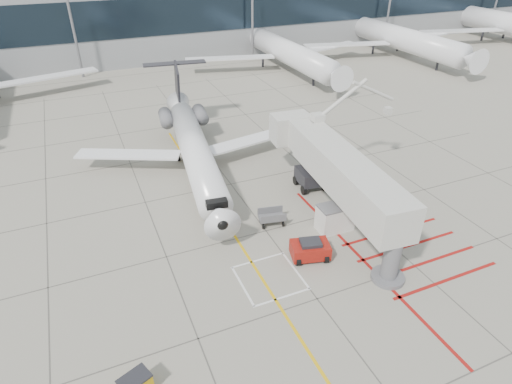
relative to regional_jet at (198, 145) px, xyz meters
name	(u,v)px	position (x,y,z in m)	size (l,w,h in m)	color
ground_plane	(289,261)	(2.52, -13.43, -3.85)	(260.00, 260.00, 0.00)	gray
regional_jet	(198,145)	(0.00, 0.00, 0.00)	(23.30, 29.38, 7.70)	white
jet_bridge	(346,183)	(8.49, -11.04, 0.07)	(9.27, 19.58, 7.83)	beige
pushback_tug	(310,249)	(4.08, -13.64, -3.05)	(2.73, 1.71, 1.59)	maroon
baggage_cart	(272,217)	(3.34, -8.74, -3.19)	(2.08, 1.32, 1.32)	#56565B
ground_power_unit	(335,217)	(7.63, -11.31, -2.76)	(2.76, 1.61, 2.18)	silver
cone_nose	(233,221)	(0.44, -7.42, -3.61)	(0.34, 0.34, 0.47)	orange
cone_side	(271,208)	(4.13, -6.99, -3.62)	(0.33, 0.33, 0.46)	#F2510C
terminal_building	(175,9)	(12.52, 56.57, 3.15)	(180.00, 28.00, 14.00)	gray
terminal_glass_band	(195,14)	(12.52, 42.52, 4.15)	(180.00, 0.10, 6.00)	black
bg_aircraft_c	(283,35)	(24.60, 32.57, 1.64)	(32.93, 36.59, 10.98)	silver
bg_aircraft_d	(397,22)	(48.17, 32.57, 2.07)	(35.52, 39.47, 11.84)	silver
bg_aircraft_e	(510,9)	(77.12, 32.57, 2.67)	(39.12, 43.47, 13.04)	silver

